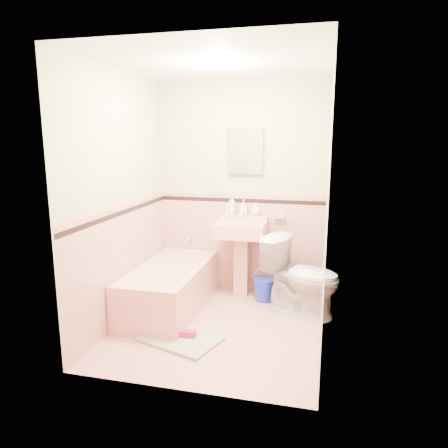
% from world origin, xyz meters
% --- Properties ---
extents(floor, '(2.20, 2.20, 0.00)m').
position_xyz_m(floor, '(0.00, 0.00, 0.00)').
color(floor, '#DE9991').
rests_on(floor, ground).
extents(ceiling, '(2.20, 2.20, 0.00)m').
position_xyz_m(ceiling, '(0.00, 0.00, 2.50)').
color(ceiling, white).
rests_on(ceiling, ground).
extents(wall_back, '(2.50, 0.00, 2.50)m').
position_xyz_m(wall_back, '(0.00, 1.10, 1.25)').
color(wall_back, '#F1DFC4').
rests_on(wall_back, ground).
extents(wall_front, '(2.50, 0.00, 2.50)m').
position_xyz_m(wall_front, '(0.00, -1.10, 1.25)').
color(wall_front, '#F1DFC4').
rests_on(wall_front, ground).
extents(wall_left, '(0.00, 2.50, 2.50)m').
position_xyz_m(wall_left, '(-1.00, 0.00, 1.25)').
color(wall_left, '#F1DFC4').
rests_on(wall_left, ground).
extents(wall_right, '(0.00, 2.50, 2.50)m').
position_xyz_m(wall_right, '(1.00, 0.00, 1.25)').
color(wall_right, '#F1DFC4').
rests_on(wall_right, ground).
extents(wainscot_back, '(2.00, 0.00, 2.00)m').
position_xyz_m(wainscot_back, '(0.00, 1.09, 0.60)').
color(wainscot_back, '#E19E97').
rests_on(wainscot_back, ground).
extents(wainscot_front, '(2.00, 0.00, 2.00)m').
position_xyz_m(wainscot_front, '(0.00, -1.09, 0.60)').
color(wainscot_front, '#E19E97').
rests_on(wainscot_front, ground).
extents(wainscot_left, '(0.00, 2.20, 2.20)m').
position_xyz_m(wainscot_left, '(-0.99, 0.00, 0.60)').
color(wainscot_left, '#E19E97').
rests_on(wainscot_left, ground).
extents(wainscot_right, '(0.00, 2.20, 2.20)m').
position_xyz_m(wainscot_right, '(0.99, 0.00, 0.60)').
color(wainscot_right, '#E19E97').
rests_on(wainscot_right, ground).
extents(accent_back, '(2.00, 0.00, 2.00)m').
position_xyz_m(accent_back, '(0.00, 1.08, 1.12)').
color(accent_back, black).
rests_on(accent_back, ground).
extents(accent_front, '(2.00, 0.00, 2.00)m').
position_xyz_m(accent_front, '(0.00, -1.08, 1.12)').
color(accent_front, black).
rests_on(accent_front, ground).
extents(accent_left, '(0.00, 2.20, 2.20)m').
position_xyz_m(accent_left, '(-0.98, 0.00, 1.12)').
color(accent_left, black).
rests_on(accent_left, ground).
extents(accent_right, '(0.00, 2.20, 2.20)m').
position_xyz_m(accent_right, '(0.98, 0.00, 1.12)').
color(accent_right, black).
rests_on(accent_right, ground).
extents(cap_back, '(2.00, 0.00, 2.00)m').
position_xyz_m(cap_back, '(0.00, 1.08, 1.22)').
color(cap_back, pink).
rests_on(cap_back, ground).
extents(cap_front, '(2.00, 0.00, 2.00)m').
position_xyz_m(cap_front, '(0.00, -1.08, 1.22)').
color(cap_front, pink).
rests_on(cap_front, ground).
extents(cap_left, '(0.00, 2.20, 2.20)m').
position_xyz_m(cap_left, '(-0.98, 0.00, 1.22)').
color(cap_left, pink).
rests_on(cap_left, ground).
extents(cap_right, '(0.00, 2.20, 2.20)m').
position_xyz_m(cap_right, '(0.98, 0.00, 1.22)').
color(cap_right, pink).
rests_on(cap_right, ground).
extents(bathtub, '(0.70, 1.50, 0.45)m').
position_xyz_m(bathtub, '(-0.63, 0.33, 0.23)').
color(bathtub, '#D99790').
rests_on(bathtub, floor).
extents(tub_faucet, '(0.04, 0.12, 0.04)m').
position_xyz_m(tub_faucet, '(-0.63, 1.05, 0.63)').
color(tub_faucet, silver).
rests_on(tub_faucet, wall_back).
extents(sink, '(0.57, 0.48, 0.90)m').
position_xyz_m(sink, '(0.05, 0.86, 0.45)').
color(sink, '#D99790').
rests_on(sink, floor).
extents(sink_faucet, '(0.02, 0.02, 0.10)m').
position_xyz_m(sink_faucet, '(0.05, 1.00, 0.95)').
color(sink_faucet, silver).
rests_on(sink_faucet, sink).
extents(medicine_cabinet, '(0.38, 0.04, 0.47)m').
position_xyz_m(medicine_cabinet, '(0.05, 1.07, 1.70)').
color(medicine_cabinet, white).
rests_on(medicine_cabinet, wall_back).
extents(soap_dish, '(0.13, 0.08, 0.04)m').
position_xyz_m(soap_dish, '(0.47, 1.06, 0.95)').
color(soap_dish, '#D99790').
rests_on(soap_dish, wall_back).
extents(soap_bottle_left, '(0.11, 0.11, 0.22)m').
position_xyz_m(soap_bottle_left, '(-0.09, 1.04, 1.07)').
color(soap_bottle_left, '#B2B2B2').
rests_on(soap_bottle_left, sink).
extents(soap_bottle_mid, '(0.10, 0.10, 0.18)m').
position_xyz_m(soap_bottle_mid, '(0.04, 1.04, 1.05)').
color(soap_bottle_mid, '#B2B2B2').
rests_on(soap_bottle_mid, sink).
extents(soap_bottle_right, '(0.14, 0.14, 0.15)m').
position_xyz_m(soap_bottle_right, '(0.19, 1.04, 1.03)').
color(soap_bottle_right, '#B2B2B2').
rests_on(soap_bottle_right, sink).
extents(tube, '(0.05, 0.05, 0.12)m').
position_xyz_m(tube, '(-0.16, 1.04, 1.02)').
color(tube, white).
rests_on(tube, sink).
extents(toilet, '(0.92, 0.72, 0.82)m').
position_xyz_m(toilet, '(0.78, 0.55, 0.41)').
color(toilet, white).
rests_on(toilet, floor).
extents(bucket, '(0.29, 0.29, 0.26)m').
position_xyz_m(bucket, '(0.35, 0.81, 0.13)').
color(bucket, '#1631B5').
rests_on(bucket, floor).
extents(bath_mat, '(0.82, 0.67, 0.03)m').
position_xyz_m(bath_mat, '(-0.27, -0.36, 0.01)').
color(bath_mat, gray).
rests_on(bath_mat, floor).
extents(shoe, '(0.15, 0.07, 0.06)m').
position_xyz_m(shoe, '(-0.21, -0.32, 0.06)').
color(shoe, '#BF1E59').
rests_on(shoe, bath_mat).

